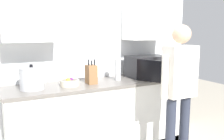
% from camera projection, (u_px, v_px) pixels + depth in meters
% --- Properties ---
extents(back_wall_tiled, '(3.20, 0.44, 2.77)m').
position_uv_depth(back_wall_tiled, '(90.00, 36.00, 3.25)').
color(back_wall_tiled, silver).
rests_on(back_wall_tiled, ground_plane).
extents(counter_unit, '(2.30, 0.63, 0.90)m').
position_uv_depth(counter_unit, '(100.00, 116.00, 3.14)').
color(counter_unit, white).
rests_on(counter_unit, ground_plane).
extents(microwave_oven, '(0.59, 0.73, 0.29)m').
position_uv_depth(microwave_oven, '(147.00, 66.00, 3.40)').
color(microwave_oven, black).
rests_on(microwave_oven, counter_unit).
extents(stock_pot, '(0.36, 0.26, 0.28)m').
position_uv_depth(stock_pot, '(32.00, 78.00, 2.66)').
color(stock_pot, '#B7BABF').
rests_on(stock_pot, counter_unit).
extents(thermos_flask, '(0.08, 0.08, 0.28)m').
position_uv_depth(thermos_flask, '(118.00, 69.00, 3.16)').
color(thermos_flask, '#B7BABF').
rests_on(thermos_flask, counter_unit).
extents(knife_block, '(0.11, 0.15, 0.30)m').
position_uv_depth(knife_block, '(91.00, 74.00, 2.96)').
color(knife_block, brown).
rests_on(knife_block, counter_unit).
extents(fruit_bowl, '(0.22, 0.22, 0.10)m').
position_uv_depth(fruit_bowl, '(70.00, 82.00, 2.85)').
color(fruit_bowl, beige).
rests_on(fruit_bowl, counter_unit).
extents(person_figure, '(0.44, 0.60, 1.60)m').
position_uv_depth(person_figure, '(179.00, 85.00, 2.65)').
color(person_figure, '#282D3D').
rests_on(person_figure, ground_plane).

